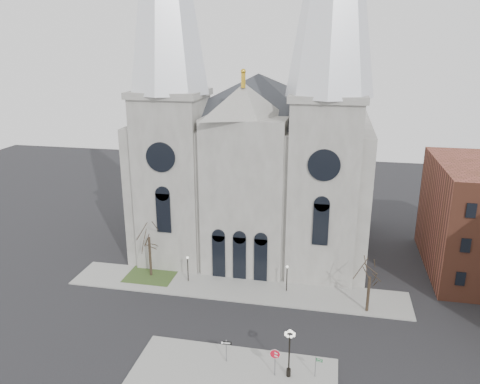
% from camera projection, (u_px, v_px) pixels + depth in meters
% --- Properties ---
extents(ground, '(160.00, 160.00, 0.00)m').
position_uv_depth(ground, '(212.00, 344.00, 45.16)').
color(ground, black).
rests_on(ground, ground).
extents(sidewalk_near, '(18.00, 10.00, 0.14)m').
position_uv_depth(sidewalk_near, '(230.00, 383.00, 39.90)').
color(sidewalk_near, gray).
rests_on(sidewalk_near, ground).
extents(sidewalk_far, '(40.00, 6.00, 0.14)m').
position_uv_depth(sidewalk_far, '(235.00, 288.00, 55.42)').
color(sidewalk_far, gray).
rests_on(sidewalk_far, ground).
extents(grass_patch, '(6.00, 5.00, 0.18)m').
position_uv_depth(grass_patch, '(151.00, 275.00, 58.46)').
color(grass_patch, '#334C20').
rests_on(grass_patch, ground).
extents(cathedral, '(33.00, 26.66, 54.00)m').
position_uv_depth(cathedral, '(254.00, 118.00, 60.95)').
color(cathedral, gray).
rests_on(cathedral, ground).
extents(tree_left, '(3.20, 3.20, 7.50)m').
position_uv_depth(tree_left, '(149.00, 235.00, 56.80)').
color(tree_left, black).
rests_on(tree_left, ground).
extents(tree_right, '(3.20, 3.20, 6.00)m').
position_uv_depth(tree_right, '(370.00, 275.00, 49.35)').
color(tree_right, black).
rests_on(tree_right, ground).
extents(ped_lamp_left, '(0.32, 0.32, 3.26)m').
position_uv_depth(ped_lamp_left, '(188.00, 265.00, 56.36)').
color(ped_lamp_left, black).
rests_on(ped_lamp_left, sidewalk_far).
extents(ped_lamp_right, '(0.32, 0.32, 3.26)m').
position_uv_depth(ped_lamp_right, '(287.00, 274.00, 54.05)').
color(ped_lamp_right, black).
rests_on(ped_lamp_right, sidewalk_far).
extents(stop_sign, '(0.89, 0.39, 2.65)m').
position_uv_depth(stop_sign, '(275.00, 357.00, 40.18)').
color(stop_sign, slate).
rests_on(stop_sign, sidewalk_near).
extents(globe_lamp, '(1.31, 1.31, 4.66)m').
position_uv_depth(globe_lamp, '(289.00, 347.00, 39.78)').
color(globe_lamp, black).
rests_on(globe_lamp, sidewalk_near).
extents(one_way_sign, '(0.98, 0.11, 2.23)m').
position_uv_depth(one_way_sign, '(226.00, 347.00, 42.09)').
color(one_way_sign, slate).
rests_on(one_way_sign, sidewalk_near).
extents(street_name_sign, '(0.62, 0.17, 1.96)m').
position_uv_depth(street_name_sign, '(316.00, 365.00, 40.22)').
color(street_name_sign, slate).
rests_on(street_name_sign, sidewalk_near).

